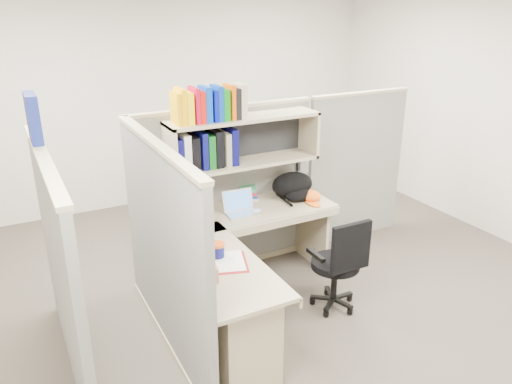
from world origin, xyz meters
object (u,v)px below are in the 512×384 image
laptop (242,203)px  task_chair (337,278)px  snack_canister (217,250)px  desk (243,297)px  backpack (295,186)px

laptop → task_chair: size_ratio=0.33×
task_chair → snack_canister: bearing=175.2°
desk → laptop: (0.39, 0.79, 0.39)m
desk → task_chair: (0.93, 0.08, -0.13)m
snack_canister → task_chair: task_chair is taller
laptop → snack_canister: (-0.51, -0.63, -0.04)m
snack_canister → desk: bearing=-52.9°
snack_canister → task_chair: 1.16m
snack_canister → task_chair: (1.06, -0.09, -0.48)m
snack_canister → backpack: bearing=32.9°
task_chair → backpack: bearing=85.0°
desk → task_chair: size_ratio=2.00×
task_chair → desk: bearing=-175.3°
desk → snack_canister: size_ratio=15.49×
desk → snack_canister: snack_canister is taller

